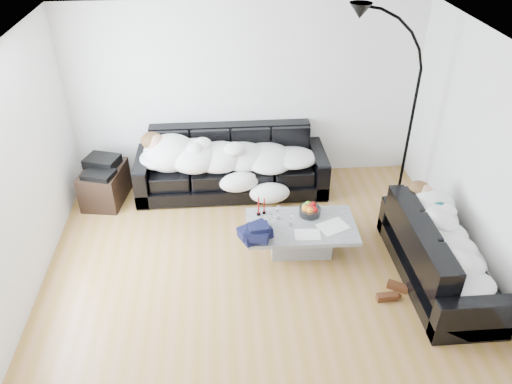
{
  "coord_description": "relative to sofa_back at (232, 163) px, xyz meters",
  "views": [
    {
      "loc": [
        -0.38,
        -4.44,
        4.02
      ],
      "look_at": [
        0.0,
        0.3,
        0.9
      ],
      "focal_mm": 35.0,
      "sensor_mm": 36.0,
      "label": 1
    }
  ],
  "objects": [
    {
      "name": "fruit_bowl",
      "position": [
        0.92,
        -1.26,
        0.03
      ],
      "size": [
        0.33,
        0.33,
        0.16
      ],
      "primitive_type": "cylinder",
      "rotation": [
        0.0,
        0.0,
        -0.26
      ],
      "color": "white",
      "rests_on": "coffee_table"
    },
    {
      "name": "sleeper_right",
      "position": [
        2.28,
        -2.09,
        0.18
      ],
      "size": [
        0.7,
        1.66,
        0.41
      ],
      "primitive_type": null,
      "rotation": [
        0.0,
        0.0,
        1.57
      ],
      "color": "silver",
      "rests_on": "sofa_right"
    },
    {
      "name": "ground",
      "position": [
        0.23,
        -1.78,
        -0.44
      ],
      "size": [
        5.0,
        5.0,
        0.0
      ],
      "primitive_type": "plane",
      "color": "olive",
      "rests_on": "ground"
    },
    {
      "name": "newspaper_b",
      "position": [
        0.83,
        -1.66,
        -0.05
      ],
      "size": [
        0.32,
        0.24,
        0.01
      ],
      "primitive_type": "cube",
      "rotation": [
        0.0,
        0.0,
        -0.07
      ],
      "color": "silver",
      "rests_on": "coffee_table"
    },
    {
      "name": "wall_back",
      "position": [
        0.23,
        0.47,
        0.86
      ],
      "size": [
        5.0,
        0.02,
        2.6
      ],
      "primitive_type": "cube",
      "color": "silver",
      "rests_on": "ground"
    },
    {
      "name": "wall_right",
      "position": [
        2.73,
        -1.78,
        0.86
      ],
      "size": [
        0.02,
        4.5,
        2.6
      ],
      "primitive_type": "cube",
      "color": "silver",
      "rests_on": "ground"
    },
    {
      "name": "teal_cushion",
      "position": [
        2.22,
        -1.49,
        0.28
      ],
      "size": [
        0.42,
        0.38,
        0.2
      ],
      "primitive_type": "ellipsoid",
      "rotation": [
        0.0,
        0.0,
        0.24
      ],
      "color": "#0B5250",
      "rests_on": "sofa_right"
    },
    {
      "name": "sofa_back",
      "position": [
        0.0,
        0.0,
        0.0
      ],
      "size": [
        2.71,
        0.94,
        0.89
      ],
      "primitive_type": "cube",
      "color": "black",
      "rests_on": "ground"
    },
    {
      "name": "sofa_right",
      "position": [
        2.28,
        -2.09,
        -0.05
      ],
      "size": [
        0.83,
        1.94,
        0.79
      ],
      "primitive_type": "cube",
      "rotation": [
        0.0,
        0.0,
        1.57
      ],
      "color": "black",
      "rests_on": "ground"
    },
    {
      "name": "floor_lamp",
      "position": [
        2.31,
        -0.56,
        0.76
      ],
      "size": [
        0.93,
        0.52,
        2.41
      ],
      "primitive_type": null,
      "rotation": [
        0.0,
        0.0,
        -0.2
      ],
      "color": "black",
      "rests_on": "ground"
    },
    {
      "name": "coffee_table",
      "position": [
        0.78,
        -1.46,
        -0.25
      ],
      "size": [
        1.35,
        0.81,
        0.39
      ],
      "primitive_type": "cube",
      "rotation": [
        0.0,
        0.0,
        -0.03
      ],
      "color": "#939699",
      "rests_on": "ground"
    },
    {
      "name": "wall_left",
      "position": [
        -2.27,
        -1.78,
        0.86
      ],
      "size": [
        0.02,
        4.5,
        2.6
      ],
      "primitive_type": "cube",
      "color": "silver",
      "rests_on": "ground"
    },
    {
      "name": "candle_right",
      "position": [
        0.36,
        -1.19,
        0.05
      ],
      "size": [
        0.04,
        0.04,
        0.22
      ],
      "primitive_type": "cylinder",
      "rotation": [
        0.0,
        0.0,
        0.06
      ],
      "color": "maroon",
      "rests_on": "coffee_table"
    },
    {
      "name": "candle_left",
      "position": [
        0.29,
        -1.22,
        0.07
      ],
      "size": [
        0.05,
        0.05,
        0.26
      ],
      "primitive_type": "cylinder",
      "rotation": [
        0.0,
        0.0,
        0.02
      ],
      "color": "maroon",
      "rests_on": "coffee_table"
    },
    {
      "name": "wine_glass_c",
      "position": [
        0.66,
        -1.46,
        0.02
      ],
      "size": [
        0.08,
        0.08,
        0.16
      ],
      "primitive_type": "cylinder",
      "rotation": [
        0.0,
        0.0,
        0.32
      ],
      "color": "white",
      "rests_on": "coffee_table"
    },
    {
      "name": "wine_glass_a",
      "position": [
        0.53,
        -1.31,
        0.03
      ],
      "size": [
        0.08,
        0.08,
        0.18
      ],
      "primitive_type": "cylinder",
      "rotation": [
        0.0,
        0.0,
        -0.02
      ],
      "color": "white",
      "rests_on": "coffee_table"
    },
    {
      "name": "sleeper_back",
      "position": [
        0.0,
        -0.05,
        0.21
      ],
      "size": [
        2.29,
        0.79,
        0.46
      ],
      "primitive_type": null,
      "color": "silver",
      "rests_on": "sofa_back"
    },
    {
      "name": "wine_glass_b",
      "position": [
        0.41,
        -1.43,
        0.02
      ],
      "size": [
        0.08,
        0.08,
        0.16
      ],
      "primitive_type": "cylinder",
      "rotation": [
        0.0,
        0.0,
        0.22
      ],
      "color": "white",
      "rests_on": "coffee_table"
    },
    {
      "name": "av_cabinet",
      "position": [
        -1.8,
        -0.14,
        -0.19
      ],
      "size": [
        0.63,
        0.82,
        0.51
      ],
      "primitive_type": "cube",
      "rotation": [
        0.0,
        0.0,
        -0.17
      ],
      "color": "black",
      "rests_on": "ground"
    },
    {
      "name": "navy_jacket",
      "position": [
        0.23,
        -1.7,
        0.12
      ],
      "size": [
        0.38,
        0.32,
        0.19
      ],
      "primitive_type": null,
      "rotation": [
        0.0,
        0.0,
        0.03
      ],
      "color": "black",
      "rests_on": "coffee_table"
    },
    {
      "name": "newspaper_a",
      "position": [
        1.16,
        -1.53,
        -0.05
      ],
      "size": [
        0.42,
        0.38,
        0.01
      ],
      "primitive_type": "cube",
      "rotation": [
        0.0,
        0.0,
        0.41
      ],
      "color": "silver",
      "rests_on": "coffee_table"
    },
    {
      "name": "shoes",
      "position": [
        1.69,
        -2.32,
        -0.4
      ],
      "size": [
        0.43,
        0.34,
        0.09
      ],
      "primitive_type": null,
      "rotation": [
        0.0,
        0.0,
        -0.16
      ],
      "color": "#472311",
      "rests_on": "ground"
    },
    {
      "name": "ceiling",
      "position": [
        0.23,
        -1.78,
        2.16
      ],
      "size": [
        5.0,
        5.0,
        0.0
      ],
      "primitive_type": "plane",
      "color": "white",
      "rests_on": "ground"
    },
    {
      "name": "stereo",
      "position": [
        -1.8,
        -0.14,
        0.13
      ],
      "size": [
        0.53,
        0.46,
        0.13
      ],
      "primitive_type": "cube",
      "rotation": [
        0.0,
        0.0,
        -0.32
      ],
      "color": "black",
      "rests_on": "av_cabinet"
    }
  ]
}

